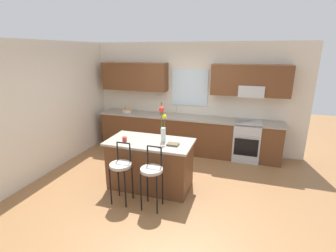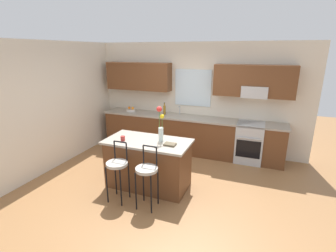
# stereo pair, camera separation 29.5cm
# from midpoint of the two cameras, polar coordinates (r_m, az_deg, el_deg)

# --- Properties ---
(ground_plane) EXTENTS (14.00, 14.00, 0.00)m
(ground_plane) POSITION_cam_midpoint_polar(r_m,az_deg,el_deg) (5.05, 0.62, -12.81)
(ground_plane) COLOR olive
(wall_left) EXTENTS (0.12, 4.60, 2.70)m
(wall_left) POSITION_cam_midpoint_polar(r_m,az_deg,el_deg) (6.12, -21.41, 4.90)
(wall_left) COLOR beige
(wall_left) RESTS_ON ground
(back_wall_assembly) EXTENTS (5.60, 0.50, 2.70)m
(back_wall_assembly) POSITION_cam_midpoint_polar(r_m,az_deg,el_deg) (6.35, 7.27, 7.80)
(back_wall_assembly) COLOR beige
(back_wall_assembly) RESTS_ON ground
(counter_run) EXTENTS (4.56, 0.64, 0.92)m
(counter_run) POSITION_cam_midpoint_polar(r_m,az_deg,el_deg) (6.34, 6.02, -1.91)
(counter_run) COLOR brown
(counter_run) RESTS_ON ground
(sink_faucet) EXTENTS (0.02, 0.13, 0.23)m
(sink_faucet) POSITION_cam_midpoint_polar(r_m,az_deg,el_deg) (6.39, 3.97, 3.84)
(sink_faucet) COLOR #B7BABC
(sink_faucet) RESTS_ON counter_run
(oven_range) EXTENTS (0.60, 0.64, 0.92)m
(oven_range) POSITION_cam_midpoint_polar(r_m,az_deg,el_deg) (6.13, 19.38, -3.54)
(oven_range) COLOR #B7BABC
(oven_range) RESTS_ON ground
(kitchen_island) EXTENTS (1.57, 0.81, 0.92)m
(kitchen_island) POSITION_cam_midpoint_polar(r_m,az_deg,el_deg) (4.75, -2.75, -8.55)
(kitchen_island) COLOR brown
(kitchen_island) RESTS_ON ground
(bar_stool_near) EXTENTS (0.36, 0.36, 1.04)m
(bar_stool_near) POSITION_cam_midpoint_polar(r_m,az_deg,el_deg) (4.30, -9.56, -9.11)
(bar_stool_near) COLOR black
(bar_stool_near) RESTS_ON ground
(bar_stool_middle) EXTENTS (0.36, 0.36, 1.04)m
(bar_stool_middle) POSITION_cam_midpoint_polar(r_m,az_deg,el_deg) (4.06, -2.75, -10.46)
(bar_stool_middle) COLOR black
(bar_stool_middle) RESTS_ON ground
(flower_vase) EXTENTS (0.14, 0.10, 0.65)m
(flower_vase) POSITION_cam_midpoint_polar(r_m,az_deg,el_deg) (4.43, 0.21, 0.08)
(flower_vase) COLOR silver
(flower_vase) RESTS_ON kitchen_island
(mug_ceramic) EXTENTS (0.08, 0.08, 0.09)m
(mug_ceramic) POSITION_cam_midpoint_polar(r_m,az_deg,el_deg) (4.59, -8.48, -2.84)
(mug_ceramic) COLOR #A52D28
(mug_ceramic) RESTS_ON kitchen_island
(cookbook) EXTENTS (0.20, 0.15, 0.03)m
(cookbook) POSITION_cam_midpoint_polar(r_m,az_deg,el_deg) (4.34, 2.40, -4.24)
(cookbook) COLOR brown
(cookbook) RESTS_ON kitchen_island
(fruit_bowl_oranges) EXTENTS (0.24, 0.24, 0.13)m
(fruit_bowl_oranges) POSITION_cam_midpoint_polar(r_m,az_deg,el_deg) (6.79, -7.22, 3.66)
(fruit_bowl_oranges) COLOR silver
(fruit_bowl_oranges) RESTS_ON counter_run
(bottle_olive_oil) EXTENTS (0.06, 0.06, 0.31)m
(bottle_olive_oil) POSITION_cam_midpoint_polar(r_m,az_deg,el_deg) (6.37, 0.51, 3.70)
(bottle_olive_oil) COLOR olive
(bottle_olive_oil) RESTS_ON counter_run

